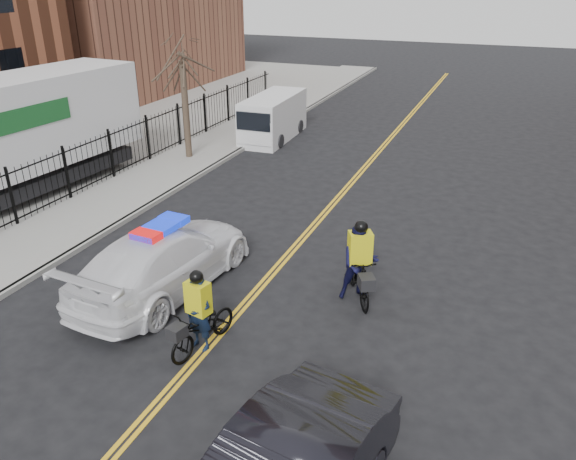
% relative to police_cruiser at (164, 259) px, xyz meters
% --- Properties ---
extents(ground, '(120.00, 120.00, 0.00)m').
position_rel_police_cruiser_xyz_m(ground, '(2.31, -0.05, -0.85)').
color(ground, black).
rests_on(ground, ground).
extents(center_line_left, '(0.10, 60.00, 0.01)m').
position_rel_police_cruiser_xyz_m(center_line_left, '(2.23, 7.95, -0.85)').
color(center_line_left, gold).
rests_on(center_line_left, ground).
extents(center_line_right, '(0.10, 60.00, 0.01)m').
position_rel_police_cruiser_xyz_m(center_line_right, '(2.39, 7.95, -0.85)').
color(center_line_right, gold).
rests_on(center_line_right, ground).
extents(sidewalk, '(3.00, 60.00, 0.15)m').
position_rel_police_cruiser_xyz_m(sidewalk, '(-5.19, 7.95, -0.78)').
color(sidewalk, gray).
rests_on(sidewalk, ground).
extents(curb, '(0.20, 60.00, 0.15)m').
position_rel_police_cruiser_xyz_m(curb, '(-3.69, 7.95, -0.78)').
color(curb, gray).
rests_on(curb, ground).
extents(iron_fence, '(0.12, 28.00, 2.00)m').
position_rel_police_cruiser_xyz_m(iron_fence, '(-6.69, 7.95, 0.15)').
color(iron_fence, black).
rests_on(iron_fence, ground).
extents(street_tree, '(3.20, 3.20, 4.80)m').
position_rel_police_cruiser_xyz_m(street_tree, '(-5.29, 9.95, 2.68)').
color(street_tree, '#32251E').
rests_on(street_tree, sidewalk).
extents(police_cruiser, '(2.82, 6.01, 1.86)m').
position_rel_police_cruiser_xyz_m(police_cruiser, '(0.00, 0.00, 0.00)').
color(police_cruiser, white).
rests_on(police_cruiser, ground).
extents(cargo_van, '(2.13, 5.15, 2.13)m').
position_rel_police_cruiser_xyz_m(cargo_van, '(-3.18, 14.45, 0.18)').
color(cargo_van, silver).
rests_on(cargo_van, ground).
extents(cyclist_near, '(1.10, 2.09, 1.95)m').
position_rel_police_cruiser_xyz_m(cyclist_near, '(2.18, -1.94, -0.17)').
color(cyclist_near, black).
rests_on(cyclist_near, ground).
extents(cyclist_far, '(1.58, 2.18, 2.18)m').
position_rel_police_cruiser_xyz_m(cyclist_far, '(4.87, 1.40, 0.01)').
color(cyclist_far, black).
rests_on(cyclist_far, ground).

